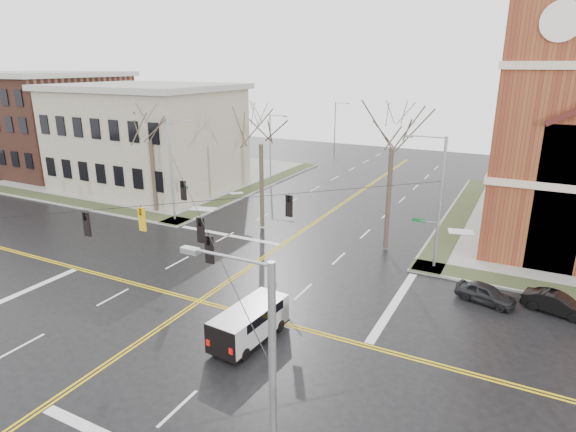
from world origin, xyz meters
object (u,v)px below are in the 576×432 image
at_px(tree_nw_far, 150,135).
at_px(streetlight_north_a, 271,146).
at_px(tree_ne, 392,142).
at_px(parked_car_a, 486,293).
at_px(streetlight_north_b, 336,127).
at_px(tree_nw_near, 261,139).
at_px(signal_pole_se, 267,408).
at_px(parked_car_b, 557,304).
at_px(signal_pole_nw, 173,167).
at_px(cargo_van, 252,320).
at_px(signal_pole_ne, 438,199).

bearing_deg(tree_nw_far, streetlight_north_a, 74.40).
bearing_deg(tree_ne, parked_car_a, -36.39).
bearing_deg(streetlight_north_b, tree_nw_near, -78.22).
bearing_deg(streetlight_north_b, signal_pole_se, -69.73).
relative_size(signal_pole_se, parked_car_b, 2.49).
xyz_separation_m(signal_pole_nw, tree_nw_far, (-3.56, 1.34, 2.37)).
bearing_deg(tree_ne, tree_nw_near, -179.88).
xyz_separation_m(streetlight_north_b, tree_nw_near, (7.21, -34.58, 3.27)).
height_order(signal_pole_se, parked_car_b, signal_pole_se).
bearing_deg(tree_nw_near, cargo_van, -61.47).
bearing_deg(streetlight_north_b, parked_car_b, -53.35).
bearing_deg(tree_nw_near, signal_pole_nw, -166.30).
height_order(streetlight_north_a, tree_nw_far, tree_nw_far).
bearing_deg(tree_nw_far, parked_car_a, -9.64).
bearing_deg(parked_car_a, streetlight_north_a, 68.33).
distance_m(signal_pole_ne, signal_pole_se, 23.00).
bearing_deg(signal_pole_se, signal_pole_nw, 134.55).
relative_size(streetlight_north_a, tree_nw_near, 0.75).
distance_m(signal_pole_se, parked_car_b, 21.57).
bearing_deg(cargo_van, signal_pole_nw, 144.99).
bearing_deg(tree_nw_near, tree_nw_far, -177.10).
bearing_deg(signal_pole_ne, streetlight_north_b, 121.05).
xyz_separation_m(signal_pole_ne, signal_pole_se, (0.00, -23.00, 0.00)).
height_order(streetlight_north_b, parked_car_a, streetlight_north_b).
bearing_deg(tree_ne, parked_car_b, -24.55).
bearing_deg(cargo_van, streetlight_north_a, 122.18).
relative_size(signal_pole_se, streetlight_north_a, 1.12).
bearing_deg(tree_ne, streetlight_north_a, 141.23).
bearing_deg(signal_pole_nw, streetlight_north_b, 88.95).
relative_size(cargo_van, parked_car_a, 1.44).
distance_m(signal_pole_nw, tree_ne, 19.18).
height_order(cargo_van, tree_ne, tree_ne).
bearing_deg(signal_pole_nw, signal_pole_se, -45.45).
height_order(signal_pole_se, cargo_van, signal_pole_se).
relative_size(signal_pole_ne, tree_nw_near, 0.84).
height_order(streetlight_north_a, parked_car_b, streetlight_north_a).
distance_m(signal_pole_se, parked_car_a, 20.10).
bearing_deg(signal_pole_ne, streetlight_north_a, 143.10).
bearing_deg(parked_car_b, streetlight_north_b, 51.66).
xyz_separation_m(streetlight_north_a, cargo_van, (15.61, -30.02, -3.39)).
bearing_deg(signal_pole_ne, signal_pole_nw, 180.00).
distance_m(streetlight_north_a, tree_nw_near, 16.59).
xyz_separation_m(signal_pole_ne, cargo_van, (-6.37, -13.52, -3.88)).
height_order(signal_pole_nw, streetlight_north_b, signal_pole_nw).
bearing_deg(streetlight_north_a, parked_car_a, -38.07).
height_order(signal_pole_nw, tree_nw_far, tree_nw_far).
height_order(parked_car_a, tree_nw_far, tree_nw_far).
relative_size(signal_pole_ne, cargo_van, 1.83).
height_order(streetlight_north_b, cargo_van, streetlight_north_b).
relative_size(signal_pole_ne, streetlight_north_b, 1.12).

